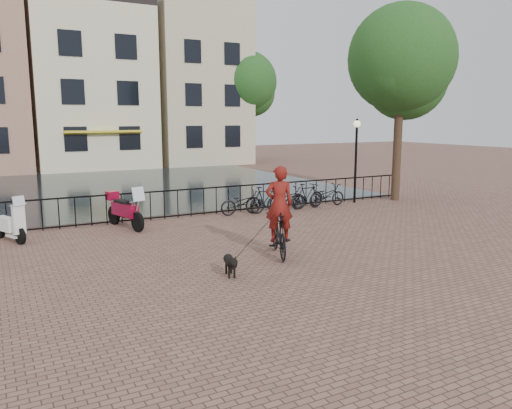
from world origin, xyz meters
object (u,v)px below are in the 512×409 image
cyclist (279,217)px  motorcycle (125,206)px  lamp_post (356,146)px  dog (230,265)px  scooter (8,217)px

cyclist → motorcycle: size_ratio=1.30×
lamp_post → cyclist: (-7.09, -5.65, -1.34)m
cyclist → motorcycle: cyclist is taller
lamp_post → dog: bearing=-143.6°
scooter → cyclist: bearing=-64.3°
lamp_post → scooter: lamp_post is taller
lamp_post → scooter: (-13.18, -0.61, -1.67)m
scooter → motorcycle: bearing=-21.4°
lamp_post → scooter: bearing=-177.3°
dog → motorcycle: motorcycle is taller
lamp_post → cyclist: bearing=-141.5°
lamp_post → motorcycle: bearing=-177.5°
cyclist → motorcycle: (-2.69, 5.23, -0.31)m
lamp_post → motorcycle: 9.93m
cyclist → dog: 2.20m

